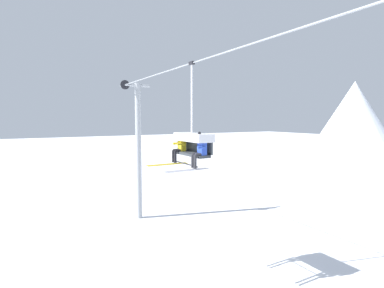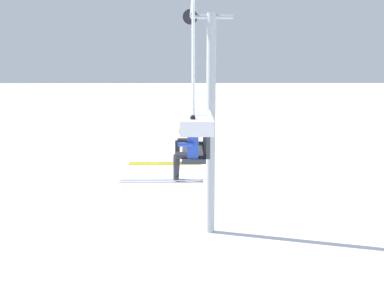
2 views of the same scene
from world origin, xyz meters
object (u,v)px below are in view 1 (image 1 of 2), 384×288
at_px(skier_yellow, 179,147).
at_px(skier_blue, 199,150).
at_px(lift_tower_near, 138,148).
at_px(chairlift_chair, 193,140).

relative_size(skier_yellow, skier_blue, 1.00).
bearing_deg(lift_tower_near, skier_yellow, -7.11).
bearing_deg(lift_tower_near, skier_blue, -5.85).
xyz_separation_m(skier_yellow, skier_blue, (1.55, 0.01, 0.02)).
xyz_separation_m(chairlift_chair, skier_blue, (0.78, -0.21, -0.31)).
relative_size(lift_tower_near, chairlift_chair, 2.29).
relative_size(chairlift_chair, skier_blue, 2.25).
height_order(chairlift_chair, skier_yellow, chairlift_chair).
distance_m(chairlift_chair, skier_blue, 0.86).
bearing_deg(skier_blue, skier_yellow, -179.75).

